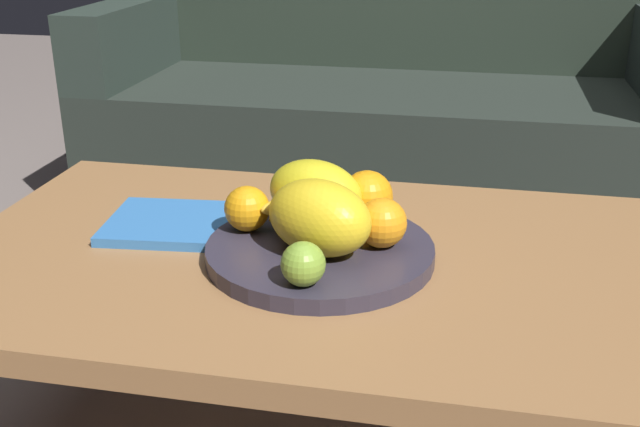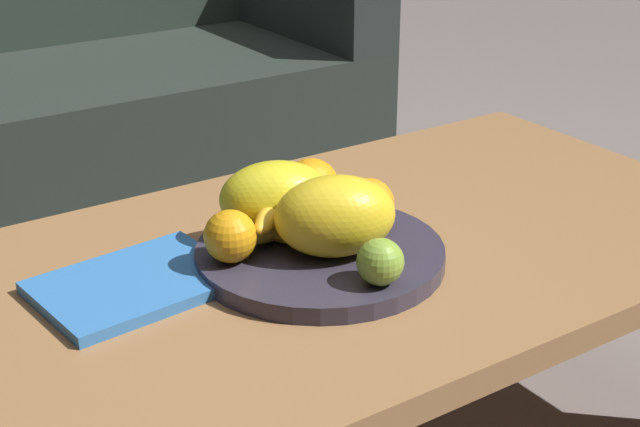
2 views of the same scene
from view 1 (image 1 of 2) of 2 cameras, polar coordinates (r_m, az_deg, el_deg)
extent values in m
cube|color=olive|center=(1.17, 2.87, -4.13)|extent=(1.28, 0.69, 0.04)
cylinder|color=olive|center=(1.70, -16.11, -3.62)|extent=(0.05, 0.05, 0.35)
cube|color=#252C27|center=(2.33, 4.60, 4.93)|extent=(1.70, 0.70, 0.40)
cube|color=#26322C|center=(2.47, -13.93, 12.77)|extent=(0.14, 0.70, 0.22)
cylinder|color=#312D3C|center=(1.15, 0.00, -2.89)|extent=(0.35, 0.35, 0.03)
ellipsoid|color=yellow|center=(1.09, -0.04, -0.31)|extent=(0.19, 0.17, 0.11)
ellipsoid|color=yellow|center=(1.20, -0.37, 1.57)|extent=(0.19, 0.15, 0.10)
sphere|color=orange|center=(1.13, 4.67, -0.70)|extent=(0.08, 0.08, 0.08)
sphere|color=orange|center=(1.18, -5.51, 0.37)|extent=(0.07, 0.07, 0.07)
sphere|color=orange|center=(1.21, 3.68, 1.30)|extent=(0.08, 0.08, 0.08)
sphere|color=#80A836|center=(1.01, -1.28, -3.81)|extent=(0.06, 0.06, 0.06)
ellipsoid|color=gold|center=(1.18, -1.29, -0.56)|extent=(0.11, 0.15, 0.03)
ellipsoid|color=yellow|center=(1.19, -0.29, -0.30)|extent=(0.15, 0.08, 0.03)
ellipsoid|color=yellow|center=(1.19, -1.07, 1.04)|extent=(0.12, 0.14, 0.03)
ellipsoid|color=yellow|center=(1.18, -1.23, 0.91)|extent=(0.13, 0.13, 0.03)
cube|color=#3574BD|center=(1.28, -10.18, -0.77)|extent=(0.27, 0.20, 0.02)
camera|label=2|loc=(0.86, -78.92, 10.92)|focal=52.98mm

